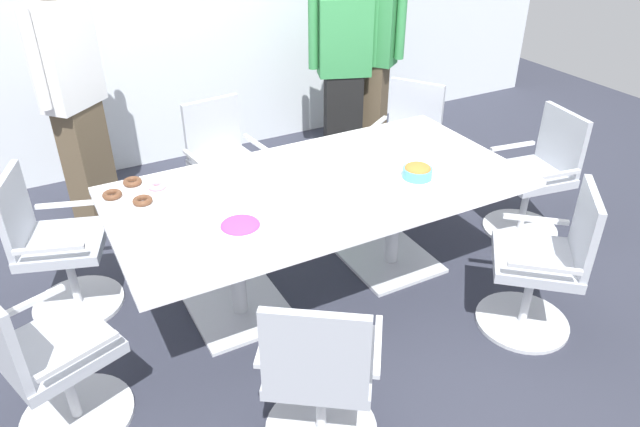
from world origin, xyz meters
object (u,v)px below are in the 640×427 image
office_chair_0 (49,364)px  snack_bowl_candy_mix (241,228)px  office_chair_4 (406,148)px  office_chair_1 (320,379)px  snack_bowl_pretzels (418,171)px  napkin_pile (349,160)px  office_chair_2 (544,269)px  plate_stack (388,203)px  donut_platter (136,193)px  office_chair_6 (55,251)px  person_standing_1 (344,66)px  conference_table (320,203)px  person_standing_2 (370,53)px  office_chair_3 (535,181)px  office_chair_5 (225,170)px  person_standing_0 (73,92)px

office_chair_0 → snack_bowl_candy_mix: (0.99, 0.08, 0.38)m
office_chair_4 → office_chair_1: bearing=103.0°
snack_bowl_pretzels → napkin_pile: snack_bowl_pretzels is taller
office_chair_2 → plate_stack: (-0.73, 0.51, 0.37)m
office_chair_2 → napkin_pile: size_ratio=4.69×
donut_platter → office_chair_6: bearing=158.1°
office_chair_2 → snack_bowl_candy_mix: bearing=108.7°
office_chair_0 → person_standing_1: bearing=106.8°
office_chair_6 → snack_bowl_pretzels: size_ratio=5.17×
conference_table → person_standing_2: person_standing_2 is taller
conference_table → person_standing_1: (1.09, 1.59, 0.25)m
office_chair_2 → person_standing_1: person_standing_1 is taller
office_chair_1 → office_chair_2: (1.49, 0.12, 0.00)m
office_chair_0 → office_chair_4: same height
office_chair_6 → plate_stack: office_chair_6 is taller
office_chair_3 → donut_platter: office_chair_3 is taller
plate_stack → office_chair_1: bearing=-140.5°
office_chair_4 → office_chair_5: 1.44m
office_chair_4 → snack_bowl_candy_mix: office_chair_4 is taller
office_chair_1 → person_standing_2: 3.31m
person_standing_0 → person_standing_1: size_ratio=1.12×
napkin_pile → office_chair_2: bearing=-58.7°
office_chair_1 → snack_bowl_pretzels: size_ratio=5.17×
conference_table → office_chair_2: office_chair_2 is taller
person_standing_1 → snack_bowl_pretzels: 1.87m
office_chair_4 → snack_bowl_candy_mix: (-1.81, -1.07, 0.38)m
office_chair_6 → donut_platter: (0.48, -0.19, 0.36)m
office_chair_0 → person_standing_0: (0.52, 1.97, 0.59)m
conference_table → office_chair_5: size_ratio=2.64×
office_chair_0 → snack_bowl_candy_mix: office_chair_0 is taller
snack_bowl_pretzels → office_chair_3: bearing=4.2°
office_chair_5 → person_standing_0: 1.17m
office_chair_5 → office_chair_2: bearing=112.7°
snack_bowl_pretzels → office_chair_0: bearing=-175.4°
person_standing_0 → napkin_pile: (1.37, -1.45, -0.22)m
office_chair_5 → napkin_pile: 1.13m
office_chair_0 → office_chair_5: 2.03m
person_standing_0 → snack_bowl_candy_mix: 1.96m
snack_bowl_candy_mix → person_standing_2: bearing=43.9°
office_chair_6 → person_standing_0: bearing=179.1°
office_chair_0 → plate_stack: size_ratio=4.61×
person_standing_1 → donut_platter: 2.40m
office_chair_2 → plate_stack: office_chair_2 is taller
office_chair_0 → snack_bowl_pretzels: office_chair_0 is taller
office_chair_2 → snack_bowl_candy_mix: (-1.54, 0.63, 0.38)m
office_chair_0 → office_chair_4: 3.03m
office_chair_5 → plate_stack: office_chair_5 is taller
office_chair_6 → office_chair_0: bearing=9.9°
office_chair_2 → donut_platter: office_chair_2 is taller
office_chair_4 → person_standing_0: person_standing_0 is taller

